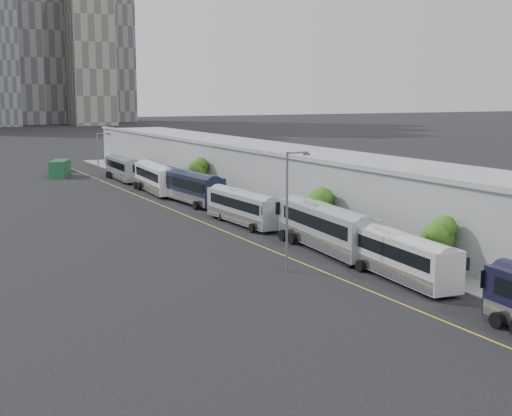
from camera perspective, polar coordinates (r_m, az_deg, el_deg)
sidewalk at (r=73.31m, az=6.18°, el=-1.60°), size 10.00×170.00×0.12m
lane_line at (r=68.22m, az=-1.23°, el=-2.40°), size 0.12×160.00×0.02m
depot at (r=75.00m, az=8.78°, el=1.26°), size 12.45×160.40×7.20m
bus_2 at (r=53.93m, az=11.34°, el=-4.07°), size 3.51×12.41×3.58m
bus_3 at (r=62.78m, az=5.63°, el=-1.86°), size 4.04×14.17×4.08m
bus_4 at (r=74.92m, az=-1.03°, el=-0.18°), size 2.98×12.42×3.60m
bus_5 at (r=89.74m, az=-5.26°, el=1.46°), size 3.62×14.03×4.06m
bus_6 at (r=99.78m, az=-7.98°, el=2.19°), size 3.80×14.00×4.04m
bus_7 at (r=115.03m, az=-10.55°, el=2.99°), size 3.22×13.16×3.82m
tree_1 at (r=55.35m, az=14.35°, el=-1.95°), size 2.52×2.52×4.56m
tree_2 at (r=68.42m, az=4.94°, el=0.48°), size 2.99×2.99×4.90m
tree_3 at (r=95.37m, az=-4.68°, el=3.25°), size 2.58×2.58×5.20m
street_lamp_near at (r=54.62m, az=2.66°, el=0.38°), size 2.04×0.22×9.32m
street_lamp_far at (r=104.22m, az=-12.43°, el=4.03°), size 2.04×0.22×8.11m
shipping_container at (r=122.21m, az=-15.41°, el=3.06°), size 4.57×6.20×2.73m
suv at (r=131.23m, az=-15.40°, el=3.24°), size 3.66×6.62×1.75m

